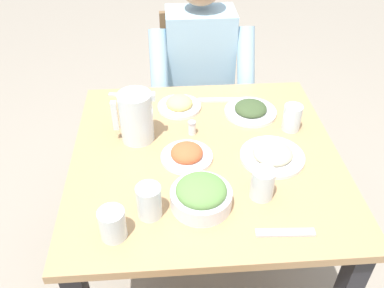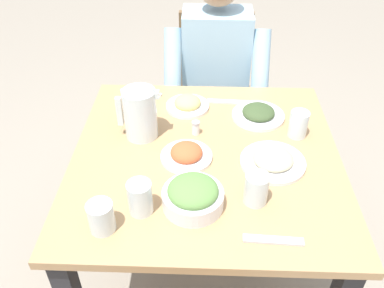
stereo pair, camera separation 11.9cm
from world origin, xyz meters
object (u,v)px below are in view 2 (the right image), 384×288
(plate_rice_curry, at_px, (186,154))
(dining_table, at_px, (205,177))
(water_pitcher, at_px, (140,114))
(plate_fries, at_px, (187,104))
(chair_near, at_px, (214,88))
(salt_shaker, at_px, (196,128))
(water_glass_by_pitcher, at_px, (298,124))
(plate_dolmas, at_px, (258,114))
(diner_near, at_px, (216,83))
(water_glass_far_left, at_px, (140,198))
(water_glass_far_right, at_px, (256,189))
(plate_beans, at_px, (273,160))
(water_glass_near_left, at_px, (101,217))
(salad_bowl, at_px, (193,195))

(plate_rice_curry, bearing_deg, dining_table, -160.72)
(water_pitcher, relative_size, plate_fries, 1.08)
(chair_near, relative_size, salt_shaker, 16.44)
(chair_near, height_order, plate_fries, chair_near)
(water_glass_by_pitcher, distance_m, salt_shaker, 0.38)
(plate_rice_curry, bearing_deg, chair_near, -97.49)
(plate_fries, height_order, plate_dolmas, plate_fries)
(chair_near, relative_size, water_glass_by_pitcher, 8.74)
(plate_rice_curry, bearing_deg, diner_near, -99.87)
(plate_rice_curry, relative_size, water_glass_far_left, 1.68)
(diner_near, distance_m, salt_shaker, 0.50)
(water_glass_far_right, bearing_deg, salt_shaker, -60.47)
(dining_table, bearing_deg, salt_shaker, -71.60)
(plate_rice_curry, bearing_deg, plate_beans, 176.22)
(diner_near, distance_m, water_pitcher, 0.60)
(plate_fries, xyz_separation_m, plate_beans, (-0.31, 0.34, -0.00))
(chair_near, height_order, water_glass_far_left, chair_near)
(plate_fries, height_order, water_glass_by_pitcher, water_glass_by_pitcher)
(chair_near, distance_m, water_glass_far_right, 1.07)
(chair_near, bearing_deg, water_glass_by_pitcher, 113.20)
(water_pitcher, xyz_separation_m, plate_dolmas, (-0.45, -0.13, -0.08))
(water_pitcher, distance_m, plate_beans, 0.50)
(plate_dolmas, bearing_deg, chair_near, -74.24)
(water_glass_near_left, bearing_deg, plate_dolmas, -130.52)
(diner_near, height_order, water_glass_by_pitcher, diner_near)
(chair_near, relative_size, plate_dolmas, 4.29)
(water_pitcher, xyz_separation_m, plate_beans, (-0.47, 0.15, -0.08))
(dining_table, relative_size, water_glass_far_right, 9.20)
(salad_bowl, relative_size, water_glass_far_left, 1.74)
(dining_table, relative_size, water_glass_near_left, 9.87)
(chair_near, xyz_separation_m, plate_fries, (0.12, 0.52, 0.23))
(plate_fries, bearing_deg, chair_near, -103.12)
(plate_rice_curry, distance_m, water_glass_near_left, 0.39)
(chair_near, distance_m, water_glass_near_left, 1.24)
(plate_fries, distance_m, plate_rice_curry, 0.32)
(plate_beans, bearing_deg, plate_rice_curry, -3.78)
(water_pitcher, distance_m, plate_fries, 0.26)
(salad_bowl, distance_m, water_glass_far_left, 0.16)
(dining_table, xyz_separation_m, plate_fries, (0.08, -0.30, 0.13))
(chair_near, relative_size, water_glass_far_right, 8.65)
(plate_beans, height_order, water_glass_far_right, water_glass_far_right)
(diner_near, distance_m, plate_fries, 0.35)
(chair_near, relative_size, plate_rice_curry, 4.91)
(chair_near, distance_m, water_pitcher, 0.82)
(water_glass_near_left, xyz_separation_m, water_glass_far_left, (-0.10, -0.07, 0.01))
(plate_beans, bearing_deg, water_glass_near_left, 29.99)
(water_glass_near_left, relative_size, water_glass_by_pitcher, 0.94)
(dining_table, relative_size, salt_shaker, 17.48)
(water_pitcher, bearing_deg, plate_rice_curry, 143.12)
(plate_beans, height_order, water_glass_by_pitcher, water_glass_by_pitcher)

